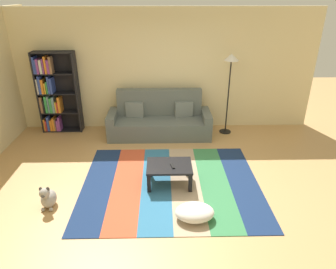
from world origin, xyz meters
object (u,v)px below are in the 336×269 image
(couch, at_px, (159,121))
(dog, at_px, (48,198))
(bookshelf, at_px, (53,94))
(pouf, at_px, (195,212))
(coffee_table, at_px, (169,168))
(tv_remote, at_px, (172,166))
(standing_lamp, at_px, (231,68))

(couch, xyz_separation_m, dog, (-1.67, -2.57, -0.18))
(bookshelf, bearing_deg, dog, -76.12)
(dog, bearing_deg, bookshelf, 103.88)
(couch, xyz_separation_m, pouf, (0.51, -2.90, -0.22))
(couch, height_order, coffee_table, couch)
(coffee_table, relative_size, pouf, 1.33)
(coffee_table, height_order, tv_remote, tv_remote)
(couch, distance_m, coffee_table, 2.00)
(pouf, height_order, dog, dog)
(coffee_table, bearing_deg, pouf, -69.41)
(coffee_table, height_order, standing_lamp, standing_lamp)
(standing_lamp, bearing_deg, couch, -176.87)
(dog, height_order, tv_remote, dog)
(coffee_table, height_order, pouf, coffee_table)
(bookshelf, distance_m, coffee_table, 3.47)
(bookshelf, bearing_deg, tv_remote, -41.93)
(couch, relative_size, dog, 5.69)
(pouf, bearing_deg, bookshelf, 132.18)
(couch, height_order, bookshelf, bookshelf)
(dog, bearing_deg, tv_remote, 15.34)
(bookshelf, distance_m, standing_lamp, 3.95)
(bookshelf, xyz_separation_m, dog, (0.70, -2.85, -0.74))
(tv_remote, bearing_deg, dog, -179.15)
(pouf, relative_size, standing_lamp, 0.31)
(bookshelf, xyz_separation_m, tv_remote, (2.59, -2.33, -0.52))
(pouf, xyz_separation_m, tv_remote, (-0.29, 0.85, 0.26))
(coffee_table, distance_m, pouf, 0.98)
(couch, bearing_deg, tv_remote, -83.86)
(couch, distance_m, standing_lamp, 1.92)
(pouf, relative_size, tv_remote, 3.74)
(couch, xyz_separation_m, standing_lamp, (1.53, 0.08, 1.16))
(couch, xyz_separation_m, bookshelf, (-2.37, 0.28, 0.56))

